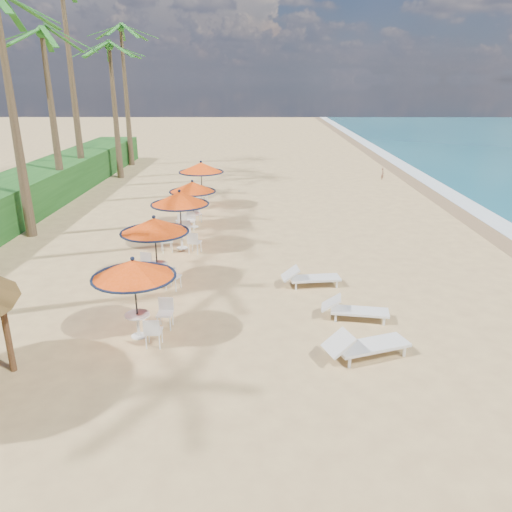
% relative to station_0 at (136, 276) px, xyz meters
% --- Properties ---
extents(ground, '(160.00, 160.00, 0.00)m').
position_rel_station_0_xyz_m(ground, '(4.75, -0.24, -1.67)').
color(ground, tan).
rests_on(ground, ground).
extents(foam_strip, '(1.20, 140.00, 0.04)m').
position_rel_station_0_xyz_m(foam_strip, '(14.05, 9.76, -1.67)').
color(foam_strip, white).
rests_on(foam_strip, ground).
extents(wetsand_band, '(1.40, 140.00, 0.02)m').
position_rel_station_0_xyz_m(wetsand_band, '(13.15, 9.76, -1.67)').
color(wetsand_band, olive).
rests_on(wetsand_band, ground).
extents(scrub_hedge, '(3.00, 40.00, 1.80)m').
position_rel_station_0_xyz_m(scrub_hedge, '(-8.75, 10.76, -0.77)').
color(scrub_hedge, '#194716').
rests_on(scrub_hedge, ground).
extents(station_0, '(2.10, 2.10, 2.19)m').
position_rel_station_0_xyz_m(station_0, '(0.00, 0.00, 0.00)').
color(station_0, black).
rests_on(station_0, ground).
extents(station_1, '(2.18, 2.18, 2.28)m').
position_rel_station_0_xyz_m(station_1, '(-0.30, 3.60, -0.01)').
color(station_1, black).
rests_on(station_1, ground).
extents(station_2, '(2.25, 2.25, 2.35)m').
position_rel_station_0_xyz_m(station_2, '(-0.01, 7.14, 0.04)').
color(station_2, black).
rests_on(station_2, ground).
extents(station_3, '(2.06, 2.15, 2.15)m').
position_rel_station_0_xyz_m(station_3, '(0.04, 10.16, -0.10)').
color(station_3, black).
rests_on(station_3, ground).
extents(station_4, '(2.31, 2.31, 2.40)m').
position_rel_station_0_xyz_m(station_4, '(0.01, 13.97, 0.16)').
color(station_4, black).
rests_on(station_4, ground).
extents(lounger_near, '(2.20, 1.34, 0.75)m').
position_rel_station_0_xyz_m(lounger_near, '(5.52, -1.00, -1.32)').
color(lounger_near, silver).
rests_on(lounger_near, ground).
extents(lounger_mid, '(1.90, 0.84, 0.66)m').
position_rel_station_0_xyz_m(lounger_mid, '(5.62, 1.03, -1.37)').
color(lounger_mid, silver).
rests_on(lounger_mid, ground).
extents(lounger_far, '(1.94, 0.83, 0.67)m').
position_rel_station_0_xyz_m(lounger_far, '(4.63, 3.37, -1.36)').
color(lounger_far, silver).
rests_on(lounger_far, ground).
extents(palm_4, '(5.00, 5.00, 8.70)m').
position_rel_station_0_xyz_m(palm_4, '(-7.50, 14.66, 6.25)').
color(palm_4, brown).
rests_on(palm_4, ground).
extents(palm_6, '(5.00, 5.00, 8.54)m').
position_rel_station_0_xyz_m(palm_6, '(-6.43, 22.18, 6.11)').
color(palm_6, brown).
rests_on(palm_6, ground).
extents(palm_7, '(5.00, 5.00, 10.05)m').
position_rel_station_0_xyz_m(palm_7, '(-6.97, 27.41, 7.53)').
color(palm_7, brown).
rests_on(palm_7, ground).
extents(person, '(0.30, 0.36, 0.84)m').
position_rel_station_0_xyz_m(person, '(11.13, 21.51, -1.26)').
color(person, brown).
rests_on(person, ground).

